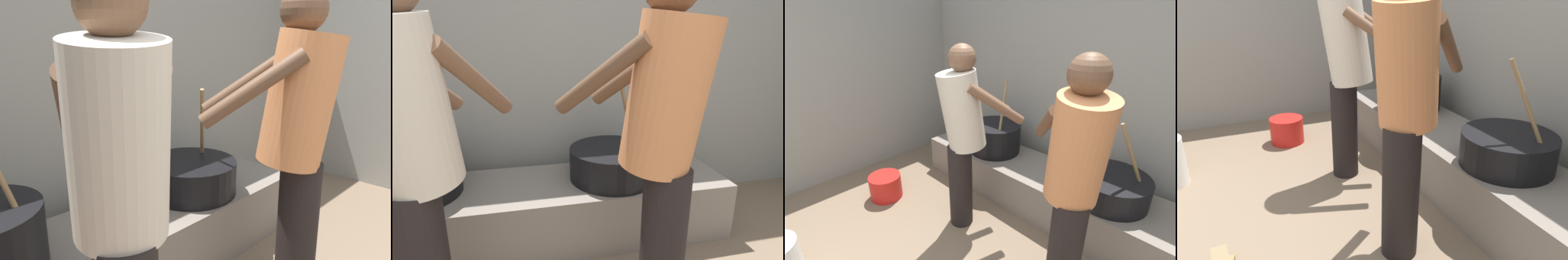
# 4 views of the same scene
# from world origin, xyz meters

# --- Properties ---
(block_enclosure_rear) EXTENTS (4.82, 0.20, 1.99)m
(block_enclosure_rear) POSITION_xyz_m (0.00, 2.27, 0.99)
(block_enclosure_rear) COLOR gray
(block_enclosure_rear) RESTS_ON ground_plane
(hearth_ledge) EXTENTS (2.67, 0.60, 0.38)m
(hearth_ledge) POSITION_xyz_m (-0.28, 1.75, 0.19)
(hearth_ledge) COLOR slate
(hearth_ledge) RESTS_ON ground_plane
(cooking_pot_main) EXTENTS (0.56, 0.56, 0.66)m
(cooking_pot_main) POSITION_xyz_m (0.33, 1.74, 0.49)
(cooking_pot_main) COLOR black
(cooking_pot_main) RESTS_ON hearth_ledge
(cook_in_cream_shirt) EXTENTS (0.59, 0.72, 1.54)m
(cook_in_cream_shirt) POSITION_xyz_m (-0.63, 1.08, 0.88)
(cook_in_cream_shirt) COLOR black
(cook_in_cream_shirt) RESTS_ON ground_plane
(cook_in_orange_shirt) EXTENTS (0.66, 0.70, 1.55)m
(cook_in_orange_shirt) POSITION_xyz_m (0.32, 1.04, 0.89)
(cook_in_orange_shirt) COLOR black
(cook_in_orange_shirt) RESTS_ON ground_plane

